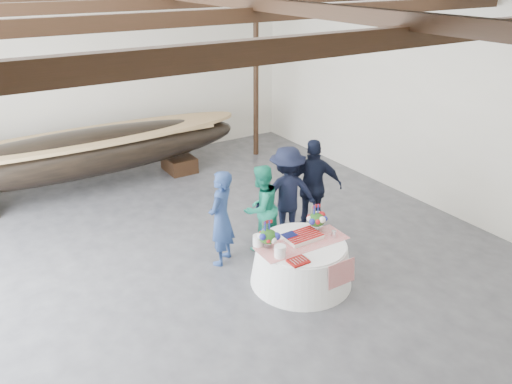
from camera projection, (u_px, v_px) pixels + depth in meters
floor at (225, 265)px, 8.77m from camera, size 10.00×12.00×0.01m
wall_back at (106, 78)px, 12.46m from camera, size 10.00×0.02×4.50m
wall_right at (435, 102)px, 10.27m from camera, size 0.02×12.00×4.50m
pavilion_structure at (194, 23)px, 7.72m from camera, size 9.80×11.76×4.50m
longboat_display at (84, 153)px, 11.33m from camera, size 7.68×1.54×1.44m
banquet_table at (301, 262)px, 8.20m from camera, size 1.68×1.68×0.72m
tabletop_items at (293, 233)px, 8.07m from camera, size 1.57×0.95×0.40m
guest_woman_blue at (221, 218)px, 8.55m from camera, size 0.75×0.71×1.73m
guest_woman_teal at (261, 208)px, 9.03m from camera, size 0.92×0.80×1.62m
guest_man_left at (287, 193)px, 9.34m from camera, size 1.35×1.06×1.84m
guest_man_right at (313, 187)px, 9.56m from camera, size 1.19×0.96×1.89m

